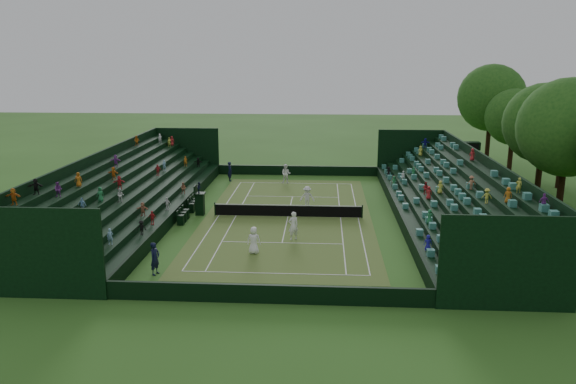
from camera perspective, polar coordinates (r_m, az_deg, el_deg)
name	(u,v)px	position (r m, az deg, el deg)	size (l,w,h in m)	color
ground	(288,217)	(44.10, 0.00, -2.53)	(160.00, 160.00, 0.00)	#2E5C1D
court_surface	(288,217)	(44.10, 0.00, -2.52)	(12.97, 26.77, 0.01)	#3F7F2A
perimeter_wall_north	(297,170)	(59.40, 0.96, 2.20)	(17.17, 0.20, 1.00)	black
perimeter_wall_south	(268,294)	(29.02, -2.00, -10.32)	(17.17, 0.20, 1.00)	black
perimeter_wall_east	(397,212)	(44.27, 11.04, -2.05)	(0.20, 31.77, 1.00)	black
perimeter_wall_west	(181,209)	(45.28, -10.78, -1.69)	(0.20, 31.77, 1.00)	black
north_grandstand	(453,200)	(44.75, 16.41, -0.80)	(6.60, 32.00, 4.90)	black
south_grandstand	(129,195)	(46.23, -15.87, -0.31)	(6.60, 32.00, 4.90)	black
tennis_net	(288,210)	(43.96, 0.00, -1.87)	(11.67, 0.10, 1.06)	black
scoreboard_tower	(469,147)	(60.89, 17.96, 4.35)	(2.00, 1.00, 3.70)	black
tree_row	(540,119)	(54.85, 24.19, 6.81)	(11.18, 36.65, 11.47)	black
umpire_chair	(200,201)	(44.92, -8.96, -0.89)	(0.84, 0.84, 2.65)	black
courtside_chairs	(188,211)	(45.01, -10.09, -1.87)	(0.50, 5.47, 1.08)	black
player_near_west	(254,240)	(35.84, -3.50, -4.92)	(0.86, 0.56, 1.77)	white
player_near_east	(293,226)	(38.39, 0.54, -3.45)	(0.73, 0.48, 2.00)	white
player_far_west	(286,174)	(55.45, -0.20, 1.86)	(0.93, 0.72, 1.91)	white
player_far_east	(307,197)	(46.31, 1.96, -0.54)	(1.21, 0.70, 1.87)	white
line_judge_north	(230,171)	(56.78, -5.92, 2.09)	(0.72, 0.47, 1.96)	black
line_judge_south	(155,259)	(33.33, -13.37, -6.59)	(0.70, 0.46, 1.93)	black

